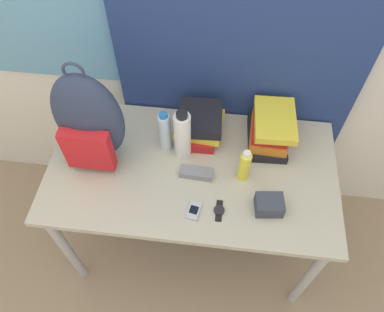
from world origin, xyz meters
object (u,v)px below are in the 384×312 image
(book_stack_center, at_px, (270,130))
(sunglasses_case, at_px, (196,173))
(wristwatch, at_px, (219,210))
(sunscreen_bottle, at_px, (245,166))
(camera_pouch, at_px, (269,205))
(backpack, at_px, (89,122))
(cell_phone, at_px, (194,211))
(sports_bottle, at_px, (182,136))
(water_bottle, at_px, (165,132))
(book_stack_left, at_px, (200,124))

(book_stack_center, relative_size, sunglasses_case, 1.86)
(sunglasses_case, bearing_deg, wristwatch, -55.40)
(sunscreen_bottle, relative_size, wristwatch, 1.82)
(sunscreen_bottle, height_order, wristwatch, sunscreen_bottle)
(book_stack_center, distance_m, camera_pouch, 0.38)
(backpack, height_order, cell_phone, backpack)
(sunglasses_case, relative_size, wristwatch, 1.48)
(sports_bottle, bearing_deg, cell_phone, -73.87)
(backpack, height_order, wristwatch, backpack)
(water_bottle, bearing_deg, sports_bottle, -18.70)
(backpack, distance_m, book_stack_left, 0.52)
(backpack, relative_size, book_stack_left, 2.18)
(backpack, relative_size, camera_pouch, 4.35)
(book_stack_center, xyz_separation_m, cell_phone, (-0.31, -0.43, -0.08))
(backpack, bearing_deg, cell_phone, -27.47)
(water_bottle, xyz_separation_m, cell_phone, (0.17, -0.33, -0.11))
(water_bottle, distance_m, cell_phone, 0.39)
(backpack, bearing_deg, camera_pouch, -13.95)
(book_stack_center, height_order, water_bottle, water_bottle)
(backpack, height_order, sunscreen_bottle, backpack)
(cell_phone, bearing_deg, water_bottle, 117.67)
(book_stack_center, xyz_separation_m, water_bottle, (-0.49, -0.10, 0.03))
(sunglasses_case, bearing_deg, sports_bottle, 123.81)
(backpack, relative_size, water_bottle, 2.30)
(camera_pouch, bearing_deg, water_bottle, 150.39)
(book_stack_center, height_order, sports_bottle, sports_bottle)
(water_bottle, distance_m, sports_bottle, 0.09)
(book_stack_left, distance_m, camera_pouch, 0.51)
(cell_phone, bearing_deg, backpack, 152.53)
(sunscreen_bottle, xyz_separation_m, cell_phone, (-0.20, -0.20, -0.08))
(sunscreen_bottle, relative_size, camera_pouch, 1.47)
(backpack, xyz_separation_m, sunscreen_bottle, (0.68, -0.05, -0.15))
(cell_phone, xyz_separation_m, sunglasses_case, (-0.01, 0.19, 0.01))
(sunscreen_bottle, distance_m, sunglasses_case, 0.22)
(sunglasses_case, xyz_separation_m, camera_pouch, (0.33, -0.14, 0.02))
(water_bottle, bearing_deg, sunglasses_case, -41.41)
(sunscreen_bottle, bearing_deg, sports_bottle, 161.22)
(wristwatch, bearing_deg, book_stack_center, 63.60)
(camera_pouch, bearing_deg, cell_phone, -170.72)
(sports_bottle, height_order, camera_pouch, sports_bottle)
(book_stack_left, bearing_deg, water_bottle, -146.90)
(water_bottle, bearing_deg, wristwatch, -48.26)
(book_stack_center, xyz_separation_m, sports_bottle, (-0.40, -0.13, 0.05))
(sunscreen_bottle, distance_m, camera_pouch, 0.20)
(sports_bottle, bearing_deg, book_stack_center, 17.63)
(book_stack_left, bearing_deg, sunglasses_case, -87.49)
(book_stack_left, distance_m, water_bottle, 0.19)
(water_bottle, relative_size, wristwatch, 2.34)
(book_stack_center, distance_m, wristwatch, 0.47)
(sunglasses_case, bearing_deg, cell_phone, -86.76)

